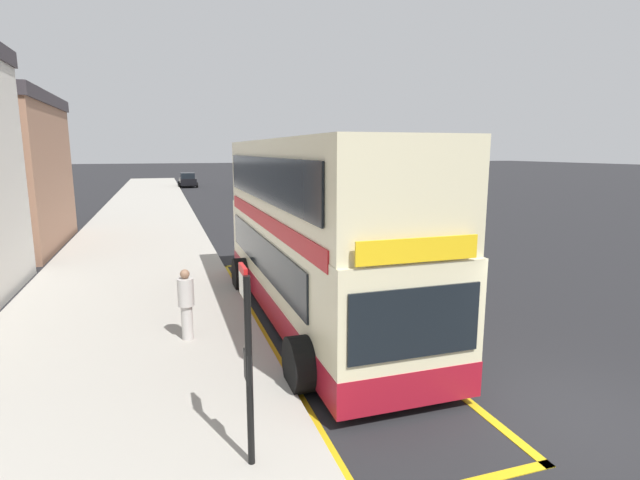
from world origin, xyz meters
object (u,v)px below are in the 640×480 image
at_px(parked_car_navy_far, 254,184).
at_px(parked_car_maroon_behind, 272,190).
at_px(bus_stop_sign, 248,350).
at_px(parked_car_black_ahead, 188,180).
at_px(double_decker_bus, 314,236).
at_px(pedestrian_waiting_near_sign, 186,302).

distance_m(parked_car_navy_far, parked_car_maroon_behind, 8.37).
height_order(bus_stop_sign, parked_car_black_ahead, bus_stop_sign).
bearing_deg(parked_car_navy_far, bus_stop_sign, -102.95).
bearing_deg(parked_car_navy_far, double_decker_bus, -100.66).
xyz_separation_m(bus_stop_sign, parked_car_maroon_behind, (8.15, 35.19, -0.88)).
relative_size(double_decker_bus, bus_stop_sign, 3.98).
relative_size(parked_car_navy_far, parked_car_maroon_behind, 1.00).
relative_size(bus_stop_sign, parked_car_maroon_behind, 0.62).
height_order(double_decker_bus, parked_car_maroon_behind, double_decker_bus).
bearing_deg(pedestrian_waiting_near_sign, double_decker_bus, 16.66).
height_order(parked_car_maroon_behind, pedestrian_waiting_near_sign, pedestrian_waiting_near_sign).
bearing_deg(double_decker_bus, parked_car_navy_far, 81.74).
relative_size(parked_car_maroon_behind, pedestrian_waiting_near_sign, 2.72).
bearing_deg(parked_car_maroon_behind, bus_stop_sign, -104.87).
bearing_deg(parked_car_maroon_behind, pedestrian_waiting_near_sign, -107.69).
distance_m(bus_stop_sign, parked_car_black_ahead, 52.36).
xyz_separation_m(parked_car_maroon_behind, parked_car_black_ahead, (-6.09, 17.12, 0.00)).
relative_size(parked_car_navy_far, pedestrian_waiting_near_sign, 2.72).
height_order(double_decker_bus, parked_car_navy_far, double_decker_bus).
distance_m(parked_car_maroon_behind, pedestrian_waiting_near_sign, 31.83).
bearing_deg(parked_car_black_ahead, double_decker_bus, -90.44).
height_order(bus_stop_sign, parked_car_navy_far, bus_stop_sign).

